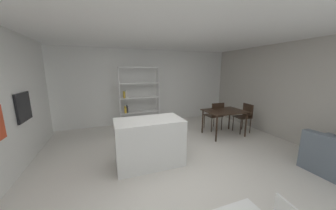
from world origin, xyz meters
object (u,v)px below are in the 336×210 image
Objects in this scene: built_in_oven at (23,107)px; dining_table at (224,113)px; kitchen_island at (149,142)px; dining_chair_far at (215,114)px; dining_chair_window_side at (245,115)px; open_bookshelf at (138,98)px.

built_in_oven is 4.74m from dining_table.
built_in_oven is at bearing 158.17° from kitchen_island.
dining_chair_window_side is at bearing 148.16° from dining_chair_far.
dining_chair_window_side is 0.87m from dining_chair_far.
dining_chair_window_side is (3.19, 0.79, 0.07)m from kitchen_island.
dining_chair_far is (0.00, 0.43, -0.12)m from dining_table.
open_bookshelf is 3.42m from dining_chair_window_side.
dining_chair_far is (-0.76, 0.43, 0.00)m from dining_chair_window_side.
built_in_oven is 5.51m from dining_chair_window_side.
dining_table is at bearing 18.06° from kitchen_island.
built_in_oven is at bearing 178.49° from dining_table.
built_in_oven reaches higher than dining_chair_far.
dining_chair_window_side is 0.97× the size of dining_chair_far.
dining_chair_window_side is (5.48, -0.13, -0.63)m from built_in_oven.
dining_table is at bearing 87.29° from dining_chair_far.
open_bookshelf reaches higher than dining_chair_far.
dining_table is 1.27× the size of dining_chair_window_side.
open_bookshelf is 2.77m from dining_table.
open_bookshelf reaches higher than built_in_oven.
dining_chair_window_side is at bearing 13.84° from kitchen_island.
kitchen_island is 2.72m from dining_chair_far.
dining_table is 0.44m from dining_chair_far.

